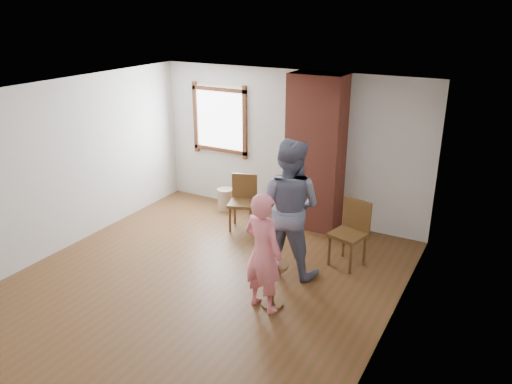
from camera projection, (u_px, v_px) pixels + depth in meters
ground at (202, 282)px, 6.90m from camera, size 5.50×5.50×0.00m
room_shell at (219, 145)px, 6.78m from camera, size 5.04×5.52×2.62m
brick_chimney at (316, 153)px, 8.22m from camera, size 0.90×0.50×2.60m
stoneware_crock at (226, 199)px, 9.30m from camera, size 0.40×0.40×0.40m
dark_pot at (259, 212)px, 9.03m from camera, size 0.19×0.19×0.16m
dining_chair_left at (243, 199)px, 8.44m from camera, size 0.54×0.54×0.92m
dining_chair_right at (351, 229)px, 7.24m from camera, size 0.55×0.55×0.97m
side_table at (272, 277)px, 6.25m from camera, size 0.40×0.40×0.60m
cake_plate at (272, 263)px, 6.18m from camera, size 0.18×0.18×0.01m
cake_slice at (273, 261)px, 6.16m from camera, size 0.08×0.07×0.06m
man at (288, 208)px, 6.86m from camera, size 0.99×0.79×1.97m
person_pink at (263, 253)px, 6.07m from camera, size 0.64×0.49×1.56m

